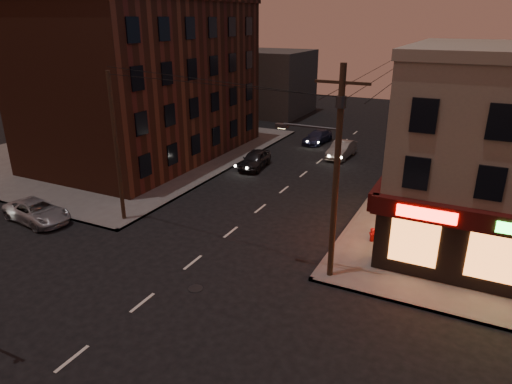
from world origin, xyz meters
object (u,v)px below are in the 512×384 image
Objects in this scene: fire_hydrant at (372,234)px; sedan_mid at (341,149)px; sedan_near at (255,159)px; suv_cross at (37,211)px; sedan_far at (318,137)px.

sedan_mid is at bearing 112.33° from fire_hydrant.
suv_cross is at bearing -120.69° from sedan_near.
suv_cross is 5.92× the size of fire_hydrant.
sedan_far is at bearing 135.74° from sedan_mid.
sedan_near is 15.34m from fire_hydrant.
sedan_mid is 5.28m from sedan_far.
sedan_near is at bearing -129.32° from sedan_mid.
sedan_near reaches higher than fire_hydrant.
sedan_mid is at bearing -22.74° from suv_cross.
sedan_near is at bearing -94.37° from sedan_far.
fire_hydrant is at bearing -64.44° from suv_cross.
sedan_mid is (12.85, 22.03, 0.08)m from suv_cross.
suv_cross is at bearing -102.82° from sedan_far.
suv_cross is 27.47m from sedan_far.
sedan_far is (2.00, 10.13, -0.11)m from sedan_near.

